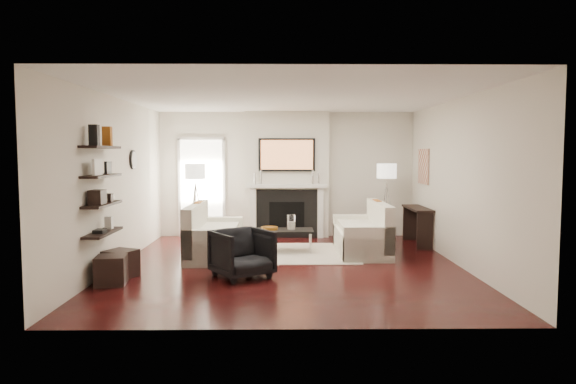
{
  "coord_description": "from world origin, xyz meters",
  "views": [
    {
      "loc": [
        -0.1,
        -8.17,
        1.82
      ],
      "look_at": [
        0.0,
        0.6,
        1.15
      ],
      "focal_mm": 32.0,
      "sensor_mm": 36.0,
      "label": 1
    }
  ],
  "objects_px": {
    "loveseat_right_base": "(361,241)",
    "loveseat_left_base": "(215,245)",
    "lamp_right_shade": "(387,171)",
    "ottoman_near": "(121,264)",
    "coffee_table": "(283,231)",
    "lamp_left_shade": "(195,171)",
    "armchair": "(242,251)"
  },
  "relations": [
    {
      "from": "loveseat_left_base",
      "to": "ottoman_near",
      "type": "xyz_separation_m",
      "value": [
        -1.19,
        -1.47,
        -0.01
      ]
    },
    {
      "from": "lamp_left_shade",
      "to": "ottoman_near",
      "type": "distance_m",
      "value": 3.2
    },
    {
      "from": "coffee_table",
      "to": "lamp_left_shade",
      "type": "distance_m",
      "value": 2.29
    },
    {
      "from": "armchair",
      "to": "loveseat_left_base",
      "type": "bearing_deg",
      "value": 78.16
    },
    {
      "from": "coffee_table",
      "to": "ottoman_near",
      "type": "xyz_separation_m",
      "value": [
        -2.39,
        -1.87,
        -0.2
      ]
    },
    {
      "from": "ottoman_near",
      "to": "armchair",
      "type": "bearing_deg",
      "value": -0.89
    },
    {
      "from": "coffee_table",
      "to": "lamp_right_shade",
      "type": "distance_m",
      "value": 2.66
    },
    {
      "from": "armchair",
      "to": "lamp_right_shade",
      "type": "xyz_separation_m",
      "value": [
        2.74,
        3.09,
        1.06
      ]
    },
    {
      "from": "loveseat_right_base",
      "to": "lamp_left_shade",
      "type": "bearing_deg",
      "value": 161.05
    },
    {
      "from": "loveseat_left_base",
      "to": "loveseat_right_base",
      "type": "distance_m",
      "value": 2.64
    },
    {
      "from": "armchair",
      "to": "loveseat_right_base",
      "type": "bearing_deg",
      "value": 8.37
    },
    {
      "from": "armchair",
      "to": "lamp_left_shade",
      "type": "bearing_deg",
      "value": 78.41
    },
    {
      "from": "loveseat_right_base",
      "to": "armchair",
      "type": "distance_m",
      "value": 2.72
    },
    {
      "from": "loveseat_right_base",
      "to": "coffee_table",
      "type": "relative_size",
      "value": 1.64
    },
    {
      "from": "lamp_right_shade",
      "to": "coffee_table",
      "type": "bearing_deg",
      "value": -150.73
    },
    {
      "from": "lamp_right_shade",
      "to": "armchair",
      "type": "bearing_deg",
      "value": -131.49
    },
    {
      "from": "loveseat_right_base",
      "to": "lamp_right_shade",
      "type": "relative_size",
      "value": 4.5
    },
    {
      "from": "loveseat_right_base",
      "to": "ottoman_near",
      "type": "distance_m",
      "value": 4.21
    },
    {
      "from": "loveseat_left_base",
      "to": "ottoman_near",
      "type": "bearing_deg",
      "value": -129.02
    },
    {
      "from": "loveseat_right_base",
      "to": "lamp_right_shade",
      "type": "height_order",
      "value": "lamp_right_shade"
    },
    {
      "from": "loveseat_right_base",
      "to": "loveseat_left_base",
      "type": "bearing_deg",
      "value": -173.19
    },
    {
      "from": "armchair",
      "to": "coffee_table",
      "type": "bearing_deg",
      "value": 39.0
    },
    {
      "from": "loveseat_left_base",
      "to": "lamp_right_shade",
      "type": "distance_m",
      "value": 3.89
    },
    {
      "from": "coffee_table",
      "to": "lamp_left_shade",
      "type": "xyz_separation_m",
      "value": [
        -1.77,
        1.01,
        1.05
      ]
    },
    {
      "from": "coffee_table",
      "to": "lamp_left_shade",
      "type": "bearing_deg",
      "value": 150.29
    },
    {
      "from": "lamp_right_shade",
      "to": "ottoman_near",
      "type": "xyz_separation_m",
      "value": [
        -4.52,
        -3.07,
        -1.25
      ]
    },
    {
      "from": "lamp_left_shade",
      "to": "ottoman_near",
      "type": "xyz_separation_m",
      "value": [
        -0.62,
        -2.88,
        -1.25
      ]
    },
    {
      "from": "coffee_table",
      "to": "ottoman_near",
      "type": "distance_m",
      "value": 3.04
    },
    {
      "from": "loveseat_right_base",
      "to": "ottoman_near",
      "type": "height_order",
      "value": "loveseat_right_base"
    },
    {
      "from": "loveseat_left_base",
      "to": "lamp_left_shade",
      "type": "relative_size",
      "value": 4.5
    },
    {
      "from": "loveseat_left_base",
      "to": "ottoman_near",
      "type": "height_order",
      "value": "loveseat_left_base"
    },
    {
      "from": "lamp_right_shade",
      "to": "ottoman_near",
      "type": "bearing_deg",
      "value": -145.84
    }
  ]
}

